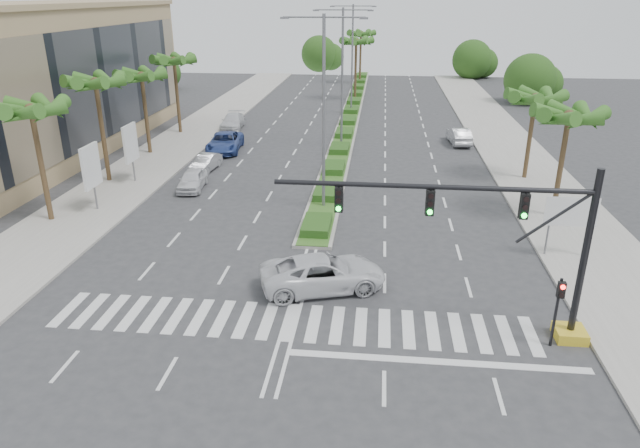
# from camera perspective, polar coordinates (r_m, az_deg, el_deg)

# --- Properties ---
(ground) EXTENTS (160.00, 160.00, 0.00)m
(ground) POSITION_cam_1_polar(r_m,az_deg,el_deg) (24.79, -2.96, -9.78)
(ground) COLOR #333335
(ground) RESTS_ON ground
(footpath_right) EXTENTS (6.00, 120.00, 0.15)m
(footpath_right) POSITION_cam_1_polar(r_m,az_deg,el_deg) (44.37, 21.16, 3.51)
(footpath_right) COLOR gray
(footpath_right) RESTS_ON ground
(footpath_left) EXTENTS (6.00, 120.00, 0.15)m
(footpath_left) POSITION_cam_1_polar(r_m,az_deg,el_deg) (46.70, -17.82, 4.83)
(footpath_left) COLOR gray
(footpath_left) RESTS_ON ground
(median) EXTENTS (2.20, 75.00, 0.20)m
(median) POSITION_cam_1_polar(r_m,az_deg,el_deg) (67.13, 3.07, 10.89)
(median) COLOR gray
(median) RESTS_ON ground
(median_grass) EXTENTS (1.80, 75.00, 0.04)m
(median_grass) POSITION_cam_1_polar(r_m,az_deg,el_deg) (67.11, 3.08, 10.99)
(median_grass) COLOR #35581E
(median_grass) RESTS_ON median
(building) EXTENTS (12.00, 36.00, 12.00)m
(building) POSITION_cam_1_polar(r_m,az_deg,el_deg) (55.75, -26.57, 12.54)
(building) COLOR tan
(building) RESTS_ON ground
(signal_gantry) EXTENTS (12.60, 1.20, 7.20)m
(signal_gantry) POSITION_cam_1_polar(r_m,az_deg,el_deg) (23.61, 19.73, -3.35)
(signal_gantry) COLOR gold
(signal_gantry) RESTS_ON ground
(pedestrian_signal) EXTENTS (0.28, 0.36, 3.00)m
(pedestrian_signal) POSITION_cam_1_polar(r_m,az_deg,el_deg) (24.00, 22.74, -7.17)
(pedestrian_signal) COLOR black
(pedestrian_signal) RESTS_ON ground
(direction_sign) EXTENTS (2.70, 0.11, 3.40)m
(direction_sign) POSITION_cam_1_polar(r_m,az_deg,el_deg) (32.26, 23.80, 0.90)
(direction_sign) COLOR slate
(direction_sign) RESTS_ON ground
(billboard_near) EXTENTS (0.18, 2.10, 4.35)m
(billboard_near) POSITION_cam_1_polar(r_m,az_deg,el_deg) (38.73, -21.92, 5.33)
(billboard_near) COLOR slate
(billboard_near) RESTS_ON ground
(billboard_far) EXTENTS (0.18, 2.10, 4.35)m
(billboard_far) POSITION_cam_1_polar(r_m,az_deg,el_deg) (43.93, -18.42, 7.63)
(billboard_far) COLOR slate
(billboard_far) RESTS_ON ground
(palm_left_near) EXTENTS (4.57, 4.68, 7.55)m
(palm_left_near) POSITION_cam_1_polar(r_m,az_deg,el_deg) (37.25, -26.89, 9.87)
(palm_left_near) COLOR brown
(palm_left_near) RESTS_ON ground
(palm_left_mid) EXTENTS (4.57, 4.68, 7.95)m
(palm_left_mid) POSITION_cam_1_polar(r_m,az_deg,el_deg) (44.04, -21.51, 12.76)
(palm_left_mid) COLOR brown
(palm_left_mid) RESTS_ON ground
(palm_left_far) EXTENTS (4.57, 4.68, 7.35)m
(palm_left_far) POSITION_cam_1_polar(r_m,az_deg,el_deg) (51.29, -17.39, 13.73)
(palm_left_far) COLOR brown
(palm_left_far) RESTS_ON ground
(palm_left_end) EXTENTS (4.57, 4.68, 7.75)m
(palm_left_end) POSITION_cam_1_polar(r_m,az_deg,el_deg) (58.64, -14.38, 15.35)
(palm_left_end) COLOR brown
(palm_left_end) RESTS_ON ground
(palm_right_near) EXTENTS (4.57, 4.68, 7.05)m
(palm_right_near) POSITION_cam_1_polar(r_m,az_deg,el_deg) (37.12, 23.59, 9.59)
(palm_right_near) COLOR brown
(palm_right_near) RESTS_ON ground
(palm_right_far) EXTENTS (4.57, 4.68, 6.75)m
(palm_right_far) POSITION_cam_1_polar(r_m,az_deg,el_deg) (44.75, 20.70, 11.48)
(palm_right_far) COLOR brown
(palm_right_far) RESTS_ON ground
(palm_median_a) EXTENTS (4.57, 4.68, 8.05)m
(palm_median_a) POSITION_cam_1_polar(r_m,az_deg,el_deg) (76.09, 3.64, 17.58)
(palm_median_a) COLOR brown
(palm_median_a) RESTS_ON ground
(palm_median_b) EXTENTS (4.57, 4.68, 8.05)m
(palm_median_b) POSITION_cam_1_polar(r_m,az_deg,el_deg) (91.04, 4.11, 18.30)
(palm_median_b) COLOR brown
(palm_median_b) RESTS_ON ground
(streetlight_near) EXTENTS (5.10, 0.25, 12.00)m
(streetlight_near) POSITION_cam_1_polar(r_m,az_deg,el_deg) (35.51, 0.38, 11.91)
(streetlight_near) COLOR slate
(streetlight_near) RESTS_ON ground
(streetlight_mid) EXTENTS (5.10, 0.25, 12.00)m
(streetlight_mid) POSITION_cam_1_polar(r_m,az_deg,el_deg) (51.28, 2.24, 15.03)
(streetlight_mid) COLOR slate
(streetlight_mid) RESTS_ON ground
(streetlight_far) EXTENTS (5.10, 0.25, 12.00)m
(streetlight_far) POSITION_cam_1_polar(r_m,az_deg,el_deg) (67.16, 3.25, 16.68)
(streetlight_far) COLOR slate
(streetlight_far) RESTS_ON ground
(car_parked_a) EXTENTS (1.99, 4.21, 1.39)m
(car_parked_a) POSITION_cam_1_polar(r_m,az_deg,el_deg) (41.91, -12.66, 4.35)
(car_parked_a) COLOR silver
(car_parked_a) RESTS_ON ground
(car_parked_b) EXTENTS (1.77, 3.99, 1.27)m
(car_parked_b) POSITION_cam_1_polar(r_m,az_deg,el_deg) (46.24, -11.35, 6.03)
(car_parked_b) COLOR #A9A9AE
(car_parked_b) RESTS_ON ground
(car_parked_c) EXTENTS (3.20, 6.07, 1.63)m
(car_parked_c) POSITION_cam_1_polar(r_m,az_deg,el_deg) (51.75, -9.49, 8.06)
(car_parked_c) COLOR #2C4389
(car_parked_c) RESTS_ON ground
(car_parked_d) EXTENTS (2.45, 5.25, 1.48)m
(car_parked_d) POSITION_cam_1_polar(r_m,az_deg,el_deg) (60.81, -8.72, 10.12)
(car_parked_d) COLOR silver
(car_parked_d) RESTS_ON ground
(car_crossing) EXTENTS (6.47, 4.41, 1.65)m
(car_crossing) POSITION_cam_1_polar(r_m,az_deg,el_deg) (26.99, 0.30, -4.92)
(car_crossing) COLOR silver
(car_crossing) RESTS_ON ground
(car_right) EXTENTS (2.03, 4.78, 1.54)m
(car_right) POSITION_cam_1_polar(r_m,az_deg,el_deg) (55.24, 13.73, 8.57)
(car_right) COLOR #B2B3B7
(car_right) RESTS_ON ground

